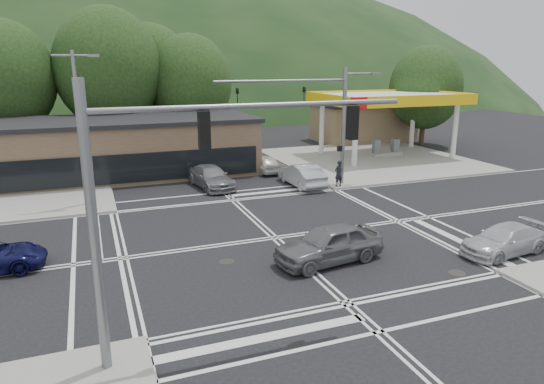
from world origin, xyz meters
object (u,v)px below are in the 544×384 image
object	(u,v)px
car_queue_b	(264,163)
car_queue_a	(302,175)
car_grey_center	(329,243)
car_northbound	(211,177)
pedestrian	(339,173)
car_silver_east	(504,240)

from	to	relation	value
car_queue_b	car_queue_a	bearing A→B (deg)	96.98
car_grey_center	car_northbound	world-z (taller)	car_grey_center
car_queue_a	car_queue_b	world-z (taller)	car_queue_a
car_queue_b	pedestrian	size ratio (longest dim) A/B	2.26
car_grey_center	car_northbound	size ratio (longest dim) A/B	0.98
car_silver_east	car_northbound	bearing A→B (deg)	-156.63
pedestrian	car_silver_east	bearing A→B (deg)	80.06
car_queue_b	car_northbound	distance (m)	5.93
car_northbound	pedestrian	xyz separation A→B (m)	(8.06, -3.32, 0.32)
car_grey_center	car_queue_a	world-z (taller)	car_grey_center
car_silver_east	car_northbound	world-z (taller)	car_northbound
car_queue_a	car_queue_b	distance (m)	5.10
car_grey_center	car_queue_b	bearing A→B (deg)	160.97
car_queue_a	car_silver_east	bearing A→B (deg)	102.13
car_grey_center	car_silver_east	xyz separation A→B (m)	(7.80, -1.95, -0.20)
car_northbound	car_grey_center	bearing A→B (deg)	-91.65
car_queue_a	car_queue_b	bearing A→B (deg)	-79.92
car_queue_b	car_northbound	size ratio (longest dim) A/B	0.81
car_queue_a	car_queue_b	size ratio (longest dim) A/B	1.18
car_grey_center	pedestrian	world-z (taller)	pedestrian
car_grey_center	car_queue_b	distance (m)	17.87
car_queue_a	car_northbound	bearing A→B (deg)	-18.05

